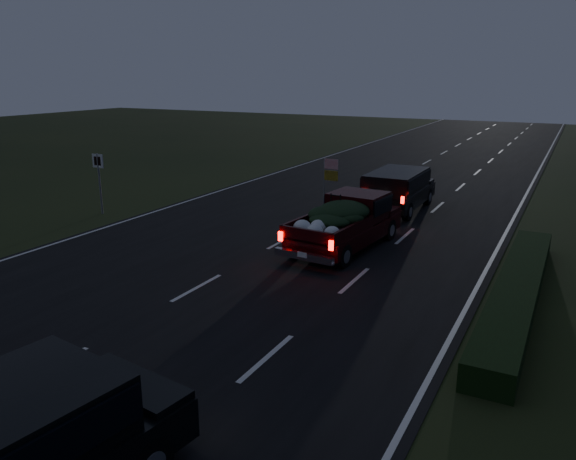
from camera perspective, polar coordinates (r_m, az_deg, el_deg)
The scene contains 6 objects.
ground at distance 15.51m, azimuth -9.23°, elevation -5.87°, with size 120.00×120.00×0.00m, color black.
road_asphalt at distance 15.51m, azimuth -9.23°, elevation -5.83°, with size 14.00×120.00×0.02m, color black.
hedge_row at distance 15.47m, azimuth 22.26°, elevation -5.76°, with size 1.00×10.00×0.60m, color black.
route_sign at distance 24.20m, azimuth -18.65°, elevation 5.40°, with size 0.55×0.08×2.50m.
pickup_truck at distance 18.58m, azimuth 5.92°, elevation 1.06°, with size 2.35×5.14×2.62m.
lead_suv at distance 24.02m, azimuth 11.03°, elevation 4.37°, with size 2.02×4.82×1.38m.
Camera 1 is at (8.77, -11.48, 5.65)m, focal length 35.00 mm.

